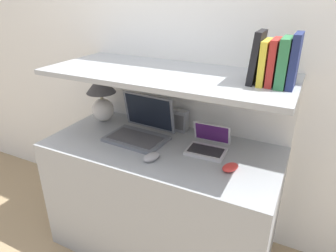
{
  "coord_description": "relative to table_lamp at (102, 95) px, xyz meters",
  "views": [
    {
      "loc": [
        0.74,
        -1.05,
        1.6
      ],
      "look_at": [
        0.05,
        0.32,
        0.91
      ],
      "focal_mm": 32.0,
      "sensor_mm": 36.0,
      "label": 1
    }
  ],
  "objects": [
    {
      "name": "second_mouse",
      "position": [
        0.98,
        -0.23,
        -0.17
      ],
      "size": [
        0.1,
        0.12,
        0.04
      ],
      "color": "red",
      "rests_on": "desk"
    },
    {
      "name": "desk",
      "position": [
        0.54,
        -0.16,
        -0.57
      ],
      "size": [
        1.38,
        0.65,
        0.77
      ],
      "color": "#999EA3",
      "rests_on": "ground_plane"
    },
    {
      "name": "wall_back",
      "position": [
        0.54,
        0.23,
        0.24
      ],
      "size": [
        6.0,
        0.05,
        2.4
      ],
      "color": "white",
      "rests_on": "ground_plane"
    },
    {
      "name": "book_navy",
      "position": [
        1.18,
        -0.09,
        0.36
      ],
      "size": [
        0.03,
        0.16,
        0.24
      ],
      "color": "navy",
      "rests_on": "shelf"
    },
    {
      "name": "book_black",
      "position": [
        1.01,
        -0.09,
        0.36
      ],
      "size": [
        0.05,
        0.16,
        0.24
      ],
      "color": "black",
      "rests_on": "shelf"
    },
    {
      "name": "book_yellow",
      "position": [
        1.05,
        -0.09,
        0.34
      ],
      "size": [
        0.03,
        0.16,
        0.2
      ],
      "color": "gold",
      "rests_on": "shelf"
    },
    {
      "name": "back_riser",
      "position": [
        0.54,
        0.18,
        -0.37
      ],
      "size": [
        1.38,
        0.04,
        1.17
      ],
      "color": "white",
      "rests_on": "ground_plane"
    },
    {
      "name": "computer_mouse",
      "position": [
        0.57,
        -0.32,
        -0.17
      ],
      "size": [
        0.09,
        0.12,
        0.04
      ],
      "color": "#99999E",
      "rests_on": "desk"
    },
    {
      "name": "router_box",
      "position": [
        0.55,
        0.09,
        -0.12
      ],
      "size": [
        0.09,
        0.07,
        0.14
      ],
      "color": "gray",
      "rests_on": "desk"
    },
    {
      "name": "laptop_large",
      "position": [
        0.37,
        -0.11,
        -0.13
      ],
      "size": [
        0.37,
        0.31,
        0.26
      ],
      "color": "slate",
      "rests_on": "desk"
    },
    {
      "name": "table_lamp",
      "position": [
        0.0,
        0.0,
        0.0
      ],
      "size": [
        0.2,
        0.2,
        0.33
      ],
      "color": "white",
      "rests_on": "desk"
    },
    {
      "name": "shelf",
      "position": [
        0.54,
        -0.09,
        0.23
      ],
      "size": [
        1.38,
        0.58,
        0.03
      ],
      "color": "#999EA3",
      "rests_on": "back_riser"
    },
    {
      "name": "laptop_small",
      "position": [
        0.8,
        -0.09,
        -0.15
      ],
      "size": [
        0.22,
        0.21,
        0.14
      ],
      "color": "silver",
      "rests_on": "desk"
    },
    {
      "name": "book_red",
      "position": [
        1.09,
        -0.09,
        0.35
      ],
      "size": [
        0.03,
        0.15,
        0.21
      ],
      "color": "#A82823",
      "rests_on": "shelf"
    },
    {
      "name": "book_green",
      "position": [
        1.14,
        -0.09,
        0.35
      ],
      "size": [
        0.04,
        0.18,
        0.22
      ],
      "color": "#2D7042",
      "rests_on": "shelf"
    }
  ]
}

